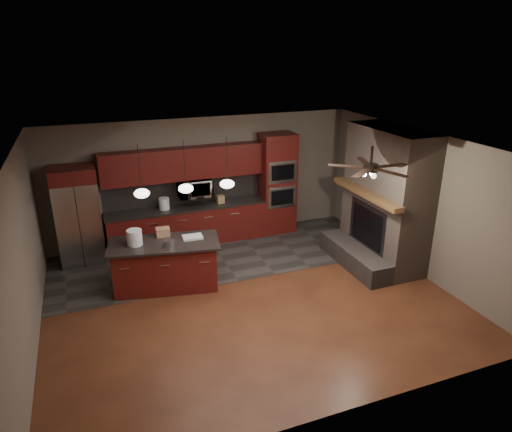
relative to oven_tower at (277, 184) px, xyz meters
name	(u,v)px	position (x,y,z in m)	size (l,w,h in m)	color
ground	(249,297)	(-1.70, -2.69, -1.19)	(7.00, 7.00, 0.00)	brown
ceiling	(248,145)	(-1.70, -2.69, 1.61)	(7.00, 6.00, 0.02)	white
back_wall	(204,179)	(-1.70, 0.31, 0.21)	(7.00, 0.02, 2.80)	#686153
right_wall	(416,202)	(1.80, -2.69, 0.21)	(0.02, 6.00, 2.80)	#686153
left_wall	(23,258)	(-5.20, -2.69, 0.21)	(0.02, 6.00, 2.80)	#686153
slate_tile_patch	(220,256)	(-1.70, -0.89, -1.19)	(7.00, 2.40, 0.01)	#363430
fireplace_column	(383,203)	(1.34, -2.29, 0.11)	(1.30, 2.10, 2.80)	brown
back_cabinetry	(187,206)	(-2.18, 0.05, -0.30)	(3.59, 0.64, 2.20)	#5F1115
oven_tower	(277,184)	(0.00, 0.00, 0.00)	(0.80, 0.63, 2.38)	#5F1115
microwave	(195,188)	(-1.98, 0.06, 0.11)	(0.73, 0.41, 0.50)	silver
refrigerator	(78,216)	(-4.45, -0.07, -0.17)	(0.87, 0.75, 2.04)	silver
kitchen_island	(166,265)	(-3.02, -1.79, -0.73)	(2.13, 1.26, 0.92)	#5F1115
white_bucket	(135,237)	(-3.52, -1.71, -0.13)	(0.27, 0.27, 0.29)	white
paint_can	(170,243)	(-2.95, -2.02, -0.21)	(0.19, 0.19, 0.13)	#ABACB0
paint_tray	(192,237)	(-2.48, -1.78, -0.25)	(0.37, 0.26, 0.04)	silver
cardboard_box	(163,232)	(-2.98, -1.49, -0.19)	(0.25, 0.18, 0.16)	#A17053
counter_bucket	(164,204)	(-2.68, 0.01, -0.16)	(0.23, 0.23, 0.26)	white
counter_box	(220,199)	(-1.42, -0.04, -0.20)	(0.16, 0.13, 0.18)	#A38354
pendant_left	(142,193)	(-3.35, -1.99, 0.77)	(0.26, 0.26, 0.92)	black
pendant_center	(186,188)	(-2.60, -1.99, 0.77)	(0.26, 0.26, 0.92)	black
pendant_right	(227,184)	(-1.85, -1.99, 0.77)	(0.26, 0.26, 0.92)	black
ceiling_fan	(371,167)	(0.10, -3.49, 1.27)	(1.27, 1.33, 0.41)	black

